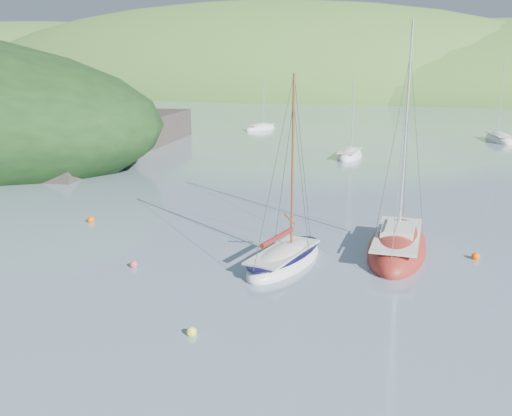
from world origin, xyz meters
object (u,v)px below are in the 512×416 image
(distant_sloop_b, at_px, (499,140))
(distant_sloop_c, at_px, (260,129))
(sloop_red, at_px, (397,248))
(distant_sloop_a, at_px, (350,156))
(daysailer_white, at_px, (284,260))

(distant_sloop_b, height_order, distant_sloop_c, distant_sloop_b)
(sloop_red, distance_m, distant_sloop_a, 30.81)
(daysailer_white, bearing_deg, distant_sloop_b, 86.54)
(daysailer_white, bearing_deg, distant_sloop_a, 104.98)
(distant_sloop_a, bearing_deg, distant_sloop_c, 129.81)
(distant_sloop_b, distance_m, distant_sloop_c, 32.70)
(daysailer_white, xyz_separation_m, distant_sloop_c, (-21.25, 53.91, -0.06))
(daysailer_white, distance_m, distant_sloop_c, 57.95)
(sloop_red, xyz_separation_m, distant_sloop_c, (-26.24, 50.03, -0.07))
(sloop_red, relative_size, distant_sloop_b, 1.18)
(distant_sloop_a, relative_size, distant_sloop_c, 1.04)
(sloop_red, bearing_deg, distant_sloop_a, 103.18)
(distant_sloop_a, distance_m, distant_sloop_b, 24.59)
(distant_sloop_b, bearing_deg, sloop_red, -112.19)
(daysailer_white, distance_m, sloop_red, 6.33)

